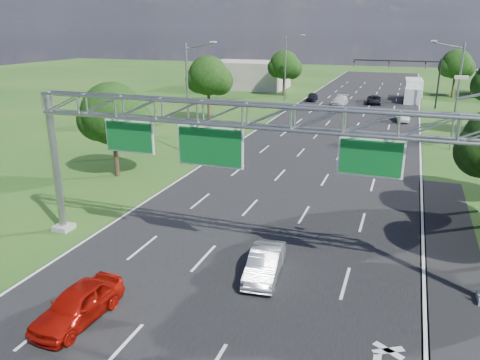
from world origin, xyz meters
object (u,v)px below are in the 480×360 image
at_px(sign_gantry, 246,128).
at_px(traffic_signal, 413,71).
at_px(red_coupe, 78,304).
at_px(silver_sedan, 265,263).
at_px(box_truck, 413,91).

relative_size(sign_gantry, traffic_signal, 1.92).
xyz_separation_m(red_coupe, silver_sedan, (6.05, 5.93, -0.06)).
height_order(sign_gantry, box_truck, sign_gantry).
bearing_deg(traffic_signal, red_coupe, -101.18).
distance_m(traffic_signal, red_coupe, 61.38).
height_order(traffic_signal, red_coupe, traffic_signal).
bearing_deg(box_truck, silver_sedan, -98.44).
distance_m(red_coupe, silver_sedan, 8.48).
height_order(red_coupe, silver_sedan, red_coupe).
xyz_separation_m(sign_gantry, silver_sedan, (1.33, -1.12, -6.22)).
bearing_deg(traffic_signal, sign_gantry, -97.68).
distance_m(red_coupe, box_truck, 67.80).
bearing_deg(sign_gantry, red_coupe, -123.79).
bearing_deg(silver_sedan, box_truck, 78.42).
relative_size(traffic_signal, red_coupe, 2.82).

